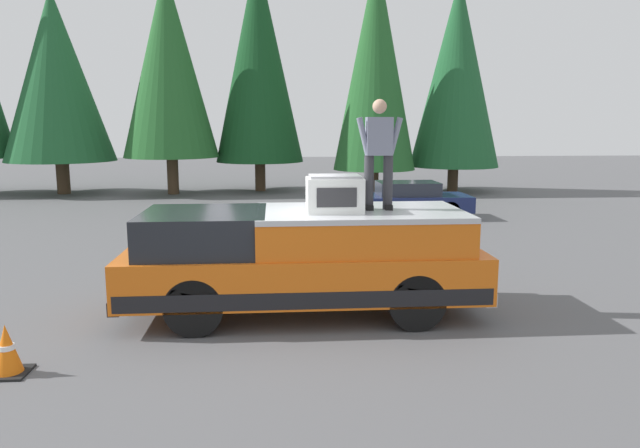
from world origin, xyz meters
name	(u,v)px	position (x,y,z in m)	size (l,w,h in m)	color
ground_plane	(258,318)	(0.00, 0.00, 0.00)	(90.00, 90.00, 0.00)	#565659
pickup_truck	(304,260)	(0.20, -0.73, 0.87)	(2.01, 5.54, 1.65)	orange
compressor_unit	(335,194)	(0.01, -1.19, 1.93)	(0.65, 0.84, 0.56)	silver
person_on_truck_bed	(379,151)	(0.25, -1.90, 2.55)	(0.29, 0.72, 1.69)	#333338
parked_car_navy	(405,200)	(9.54, -4.42, 0.58)	(1.64, 4.10, 1.16)	navy
traffic_cone	(7,351)	(-1.83, 2.93, 0.29)	(0.47, 0.47, 0.62)	black
conifer_far_left	(457,73)	(16.94, -8.23, 5.14)	(3.87, 3.87, 9.20)	#4C3826
conifer_left	(375,63)	(16.13, -4.53, 5.44)	(3.45, 3.45, 9.85)	#4C3826
conifer_center_left	(258,59)	(17.76, 0.32, 5.74)	(3.85, 3.85, 10.19)	#4C3826
conifer_center_right	(168,64)	(16.82, 4.01, 5.41)	(3.97, 3.97, 9.27)	#4C3826
conifer_right	(56,76)	(17.29, 8.73, 4.93)	(4.52, 4.52, 8.48)	#4C3826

